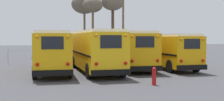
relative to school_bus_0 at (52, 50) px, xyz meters
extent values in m
plane|color=#424247|center=(4.93, -0.04, -1.74)|extent=(160.00, 160.00, 0.00)
cube|color=#EAAA0F|center=(0.00, 0.02, -0.06)|extent=(2.76, 10.38, 2.59)
cube|color=white|center=(0.00, 0.02, 1.33)|extent=(2.55, 9.96, 0.20)
cube|color=black|center=(-0.17, -5.17, -1.18)|extent=(2.47, 0.28, 0.36)
cube|color=black|center=(-0.17, -5.15, 0.65)|extent=(1.33, 0.07, 0.78)
sphere|color=red|center=(-1.08, -5.15, -0.65)|extent=(0.22, 0.22, 0.22)
sphere|color=orange|center=(-1.08, -5.15, 1.01)|extent=(0.18, 0.18, 0.18)
sphere|color=red|center=(0.73, -5.21, -0.65)|extent=(0.22, 0.22, 0.22)
sphere|color=orange|center=(0.73, -5.21, 1.01)|extent=(0.18, 0.18, 0.18)
cube|color=black|center=(-1.22, 0.06, -0.26)|extent=(0.36, 10.09, 0.14)
cube|color=black|center=(1.22, -0.02, -0.26)|extent=(0.36, 10.09, 0.14)
cylinder|color=black|center=(-0.99, 3.91, -1.20)|extent=(0.32, 1.08, 1.07)
cylinder|color=black|center=(1.26, 3.83, -1.20)|extent=(0.32, 1.08, 1.07)
cylinder|color=black|center=(-1.25, -3.79, -1.20)|extent=(0.32, 1.08, 1.07)
cylinder|color=black|center=(1.00, -3.87, -1.20)|extent=(0.32, 1.08, 1.07)
cube|color=yellow|center=(3.29, -1.03, -0.02)|extent=(2.56, 9.45, 2.70)
cube|color=white|center=(3.29, -1.03, 1.42)|extent=(2.36, 9.07, 0.20)
cube|color=black|center=(3.33, -5.78, -1.19)|extent=(2.54, 0.22, 0.36)
cube|color=black|center=(3.33, -5.76, 0.72)|extent=(1.37, 0.04, 0.81)
sphere|color=red|center=(2.40, -5.80, -0.63)|extent=(0.22, 0.22, 0.22)
sphere|color=orange|center=(2.40, -5.80, 1.10)|extent=(0.18, 0.18, 0.18)
sphere|color=red|center=(4.26, -5.79, -0.63)|extent=(0.22, 0.22, 0.22)
sphere|color=orange|center=(4.26, -5.79, 1.10)|extent=(0.18, 0.18, 0.18)
cube|color=black|center=(2.03, -1.04, -0.23)|extent=(0.10, 9.24, 0.14)
cube|color=black|center=(4.54, -1.02, -0.23)|extent=(0.10, 9.24, 0.14)
cylinder|color=black|center=(2.10, 2.37, -1.22)|extent=(0.29, 1.04, 1.04)
cylinder|color=black|center=(4.42, 2.39, -1.22)|extent=(0.29, 1.04, 1.04)
cylinder|color=black|center=(2.15, -4.45, -1.22)|extent=(0.29, 1.04, 1.04)
cylinder|color=black|center=(4.48, -4.43, -1.22)|extent=(0.29, 1.04, 1.04)
cube|color=#E5A00C|center=(6.58, 0.80, -0.07)|extent=(3.05, 9.53, 2.68)
cube|color=white|center=(6.58, 0.80, 1.37)|extent=(2.83, 9.14, 0.20)
cube|color=black|center=(6.29, -3.93, -1.23)|extent=(2.55, 0.35, 0.36)
cube|color=black|center=(6.30, -3.91, 0.67)|extent=(1.37, 0.11, 0.80)
sphere|color=red|center=(5.36, -3.89, -0.67)|extent=(0.22, 0.22, 0.22)
sphere|color=orange|center=(5.36, -3.89, 1.05)|extent=(0.18, 0.18, 0.18)
sphere|color=red|center=(7.23, -4.00, -0.67)|extent=(0.22, 0.22, 0.22)
sphere|color=orange|center=(7.23, -4.00, 1.05)|extent=(0.18, 0.18, 0.18)
cube|color=black|center=(5.32, 0.87, -0.27)|extent=(0.58, 9.19, 0.14)
cube|color=black|center=(7.83, 0.72, -0.27)|extent=(0.58, 9.19, 0.14)
cylinder|color=black|center=(5.62, 4.26, -1.27)|extent=(0.34, 0.96, 0.94)
cylinder|color=black|center=(7.95, 4.12, -1.27)|extent=(0.34, 0.96, 0.94)
cylinder|color=black|center=(5.21, -2.52, -1.27)|extent=(0.34, 0.96, 0.94)
cylinder|color=black|center=(7.54, -2.66, -1.27)|extent=(0.34, 0.96, 0.94)
cube|color=#E5A00C|center=(9.87, 0.61, -0.16)|extent=(2.51, 9.91, 2.44)
cube|color=white|center=(9.87, 0.61, 1.16)|extent=(2.32, 9.52, 0.20)
cube|color=black|center=(9.77, -4.37, -1.20)|extent=(2.37, 0.25, 0.36)
cube|color=black|center=(9.77, -4.34, 0.51)|extent=(1.27, 0.06, 0.73)
sphere|color=red|center=(8.90, -4.36, -0.71)|extent=(0.22, 0.22, 0.22)
sphere|color=orange|center=(8.90, -4.36, 0.84)|extent=(0.18, 0.18, 0.18)
sphere|color=red|center=(10.64, -4.40, -0.71)|extent=(0.22, 0.22, 0.22)
sphere|color=orange|center=(10.64, -4.40, 0.84)|extent=(0.18, 0.18, 0.18)
cube|color=black|center=(8.70, 0.63, -0.34)|extent=(0.22, 9.67, 0.14)
cube|color=black|center=(11.04, 0.58, -0.34)|extent=(0.22, 9.67, 0.14)
cylinder|color=black|center=(8.86, 4.26, -1.23)|extent=(0.30, 1.03, 1.02)
cylinder|color=black|center=(11.02, 4.22, -1.23)|extent=(0.30, 1.03, 1.02)
cylinder|color=black|center=(8.72, -3.01, -1.23)|extent=(0.30, 1.03, 1.02)
cylinder|color=black|center=(10.87, -3.05, -1.23)|extent=(0.30, 1.03, 1.02)
cylinder|color=brown|center=(9.22, 10.90, 2.80)|extent=(0.26, 0.26, 9.07)
cylinder|color=brown|center=(9.54, 17.11, 1.75)|extent=(0.43, 0.43, 6.97)
ellipsoid|color=#6B6051|center=(9.54, 17.11, 6.15)|extent=(3.35, 3.35, 2.51)
cylinder|color=brown|center=(5.64, 12.20, 1.30)|extent=(0.28, 0.28, 6.08)
ellipsoid|color=#5B5447|center=(5.64, 12.20, 5.04)|extent=(2.51, 2.51, 1.88)
cylinder|color=brown|center=(5.31, 16.61, 1.45)|extent=(0.28, 0.28, 6.38)
ellipsoid|color=#5B5447|center=(5.31, 16.61, 5.64)|extent=(3.62, 3.62, 2.71)
cylinder|color=#939399|center=(-4.00, 7.80, -1.04)|extent=(0.06, 0.06, 1.40)
cylinder|color=#939399|center=(-1.45, 7.80, -1.04)|extent=(0.06, 0.06, 1.40)
cylinder|color=#939399|center=(1.11, 7.80, -1.04)|extent=(0.06, 0.06, 1.40)
cylinder|color=#939399|center=(3.66, 7.80, -1.04)|extent=(0.06, 0.06, 1.40)
cylinder|color=#939399|center=(6.21, 7.80, -1.04)|extent=(0.06, 0.06, 1.40)
cylinder|color=#939399|center=(8.76, 7.80, -1.04)|extent=(0.06, 0.06, 1.40)
cylinder|color=#939399|center=(11.31, 7.80, -1.04)|extent=(0.06, 0.06, 1.40)
cylinder|color=#939399|center=(13.87, 7.80, -1.04)|extent=(0.06, 0.06, 1.40)
cylinder|color=#939399|center=(4.93, 7.80, -0.34)|extent=(17.87, 0.04, 0.04)
cylinder|color=#B21414|center=(5.33, -7.76, -1.31)|extent=(0.24, 0.24, 0.85)
sphere|color=#B21414|center=(5.33, -7.76, -0.82)|extent=(0.23, 0.23, 0.23)
camera|label=1|loc=(-1.03, -22.46, 0.97)|focal=45.00mm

